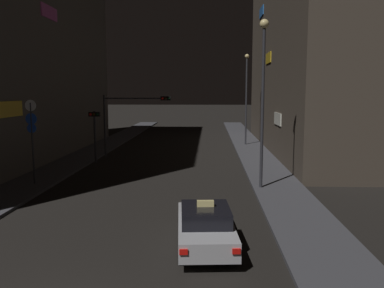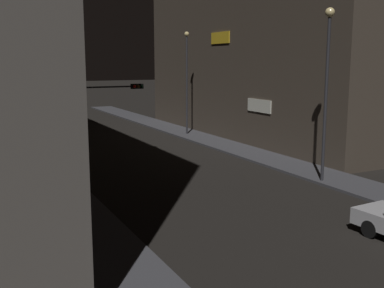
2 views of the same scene
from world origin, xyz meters
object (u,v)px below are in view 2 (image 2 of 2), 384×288
Objects in this scene: traffic_light_overhead at (96,104)px; street_lamp_near_block at (327,72)px; traffic_light_left_kerb at (72,126)px; sign_pole_left at (79,144)px; street_lamp_far_block at (187,74)px.

traffic_light_overhead is 14.06m from street_lamp_near_block.
traffic_light_left_kerb is at bearing -127.24° from traffic_light_overhead.
traffic_light_overhead is 3.72m from traffic_light_left_kerb.
traffic_light_overhead reaches higher than traffic_light_left_kerb.
traffic_light_overhead is 10.94m from sign_pole_left.
traffic_light_left_kerb is 0.45× the size of street_lamp_far_block.
street_lamp_near_block is 1.02× the size of street_lamp_far_block.
street_lamp_near_block is at bearing -35.08° from traffic_light_left_kerb.
sign_pole_left reaches higher than traffic_light_left_kerb.
sign_pole_left is at bearing 178.50° from street_lamp_near_block.
traffic_light_left_kerb is (-2.18, -2.87, -0.91)m from traffic_light_overhead.
sign_pole_left is at bearing -100.02° from traffic_light_left_kerb.
street_lamp_far_block reaches higher than traffic_light_left_kerb.
street_lamp_near_block reaches higher than traffic_light_left_kerb.
street_lamp_far_block is at bearing 87.61° from street_lamp_near_block.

